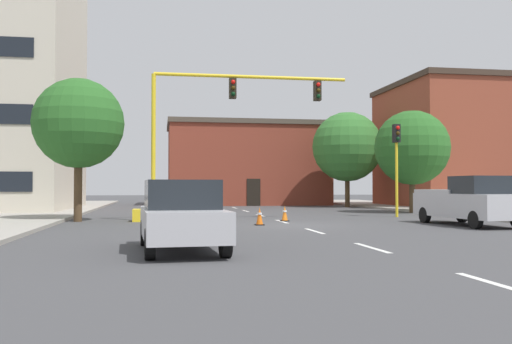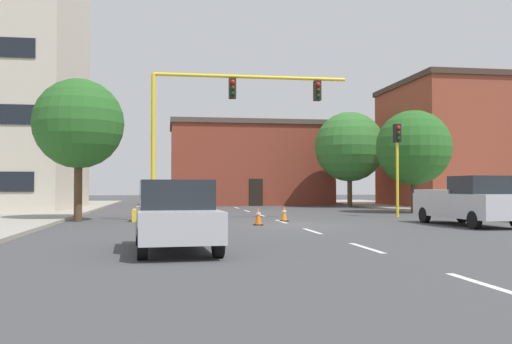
# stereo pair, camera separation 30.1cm
# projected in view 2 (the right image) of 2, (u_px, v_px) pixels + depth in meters

# --- Properties ---
(ground_plane) EXTENTS (160.00, 160.00, 0.00)m
(ground_plane) POSITION_uv_depth(u_px,v_px,m) (293.00, 225.00, 22.88)
(ground_plane) COLOR #424244
(sidewalk_left) EXTENTS (6.00, 56.00, 0.14)m
(sidewalk_left) POSITION_uv_depth(u_px,v_px,m) (18.00, 216.00, 28.83)
(sidewalk_left) COLOR #9E998E
(sidewalk_left) RESTS_ON ground_plane
(sidewalk_right) EXTENTS (6.00, 56.00, 0.14)m
(sidewalk_right) POSITION_uv_depth(u_px,v_px,m) (475.00, 212.00, 32.74)
(sidewalk_right) COLOR #9E998E
(sidewalk_right) RESTS_ON ground_plane
(lane_stripe_seg_0) EXTENTS (0.16, 2.40, 0.01)m
(lane_stripe_seg_0) POSITION_uv_depth(u_px,v_px,m) (486.00, 285.00, 9.06)
(lane_stripe_seg_0) COLOR silver
(lane_stripe_seg_0) RESTS_ON ground_plane
(lane_stripe_seg_1) EXTENTS (0.16, 2.40, 0.01)m
(lane_stripe_seg_1) POSITION_uv_depth(u_px,v_px,m) (366.00, 248.00, 14.49)
(lane_stripe_seg_1) COLOR silver
(lane_stripe_seg_1) RESTS_ON ground_plane
(lane_stripe_seg_2) EXTENTS (0.16, 2.40, 0.01)m
(lane_stripe_seg_2) POSITION_uv_depth(u_px,v_px,m) (312.00, 231.00, 19.92)
(lane_stripe_seg_2) COLOR silver
(lane_stripe_seg_2) RESTS_ON ground_plane
(lane_stripe_seg_3) EXTENTS (0.16, 2.40, 0.01)m
(lane_stripe_seg_3) POSITION_uv_depth(u_px,v_px,m) (281.00, 221.00, 25.35)
(lane_stripe_seg_3) COLOR silver
(lane_stripe_seg_3) RESTS_ON ground_plane
(lane_stripe_seg_4) EXTENTS (0.16, 2.40, 0.01)m
(lane_stripe_seg_4) POSITION_uv_depth(u_px,v_px,m) (261.00, 215.00, 30.78)
(lane_stripe_seg_4) COLOR silver
(lane_stripe_seg_4) RESTS_ON ground_plane
(lane_stripe_seg_5) EXTENTS (0.16, 2.40, 0.01)m
(lane_stripe_seg_5) POSITION_uv_depth(u_px,v_px,m) (247.00, 211.00, 36.21)
(lane_stripe_seg_5) COLOR silver
(lane_stripe_seg_5) RESTS_ON ground_plane
(lane_stripe_seg_6) EXTENTS (0.16, 2.40, 0.01)m
(lane_stripe_seg_6) POSITION_uv_depth(u_px,v_px,m) (237.00, 208.00, 41.65)
(lane_stripe_seg_6) COLOR silver
(lane_stripe_seg_6) RESTS_ON ground_plane
(building_brick_center) EXTENTS (13.73, 8.50, 7.09)m
(building_brick_center) POSITION_uv_depth(u_px,v_px,m) (249.00, 164.00, 49.64)
(building_brick_center) COLOR brown
(building_brick_center) RESTS_ON ground_plane
(building_row_right) EXTENTS (11.53, 10.73, 9.51)m
(building_row_right) POSITION_uv_depth(u_px,v_px,m) (469.00, 145.00, 43.36)
(building_row_right) COLOR brown
(building_row_right) RESTS_ON ground_plane
(traffic_signal_gantry) EXTENTS (10.02, 1.20, 6.83)m
(traffic_signal_gantry) POSITION_uv_depth(u_px,v_px,m) (182.00, 171.00, 25.99)
(traffic_signal_gantry) COLOR yellow
(traffic_signal_gantry) RESTS_ON ground_plane
(traffic_light_pole_right) EXTENTS (0.32, 0.47, 4.80)m
(traffic_light_pole_right) POSITION_uv_depth(u_px,v_px,m) (397.00, 149.00, 29.09)
(traffic_light_pole_right) COLOR yellow
(traffic_light_pole_right) RESTS_ON ground_plane
(tree_right_mid) EXTENTS (4.47, 4.47, 6.14)m
(tree_right_mid) POSITION_uv_depth(u_px,v_px,m) (414.00, 148.00, 33.75)
(tree_right_mid) COLOR #4C3823
(tree_right_mid) RESTS_ON ground_plane
(tree_left_near) EXTENTS (4.05, 4.05, 6.45)m
(tree_left_near) POSITION_uv_depth(u_px,v_px,m) (79.00, 124.00, 25.48)
(tree_left_near) COLOR #4C3823
(tree_left_near) RESTS_ON ground_plane
(tree_right_far) EXTENTS (5.31, 5.31, 7.26)m
(tree_right_far) POSITION_uv_depth(u_px,v_px,m) (350.00, 147.00, 43.02)
(tree_right_far) COLOR #4C3823
(tree_right_far) RESTS_ON ground_plane
(pickup_truck_silver) EXTENTS (2.28, 5.50, 1.99)m
(pickup_truck_silver) POSITION_uv_depth(u_px,v_px,m) (469.00, 201.00, 22.75)
(pickup_truck_silver) COLOR #BCBCC1
(pickup_truck_silver) RESTS_ON ground_plane
(sedan_silver_near_left) EXTENTS (2.13, 4.61, 1.74)m
(sedan_silver_near_left) POSITION_uv_depth(u_px,v_px,m) (175.00, 215.00, 13.88)
(sedan_silver_near_left) COLOR #B7B7BC
(sedan_silver_near_left) RESTS_ON ground_plane
(traffic_cone_roadside_a) EXTENTS (0.36, 0.36, 0.74)m
(traffic_cone_roadside_a) POSITION_uv_depth(u_px,v_px,m) (258.00, 216.00, 22.97)
(traffic_cone_roadside_a) COLOR black
(traffic_cone_roadside_a) RESTS_ON ground_plane
(traffic_cone_roadside_b) EXTENTS (0.36, 0.36, 0.71)m
(traffic_cone_roadside_b) POSITION_uv_depth(u_px,v_px,m) (284.00, 214.00, 25.59)
(traffic_cone_roadside_b) COLOR black
(traffic_cone_roadside_b) RESTS_ON ground_plane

